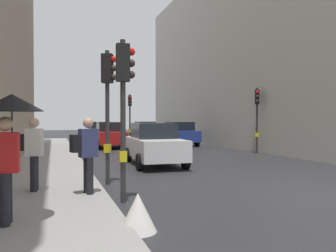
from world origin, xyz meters
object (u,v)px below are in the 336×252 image
(traffic_light_far_median, at_px, (130,110))
(warning_sign_triangle, at_px, (138,212))
(traffic_light_near_left, at_px, (124,91))
(pedestrian_with_umbrella, at_px, (10,122))
(traffic_light_near_right, at_px, (108,92))
(car_blue_van, at_px, (178,134))
(car_green_estate, at_px, (144,130))
(car_red_sedan, at_px, (110,135))
(car_white_compact, at_px, (154,144))
(pedestrian_with_grey_backpack, at_px, (86,151))
(car_silver_hatchback, at_px, (99,132))
(pedestrian_with_black_backpack, at_px, (32,150))
(traffic_light_mid_street, at_px, (257,108))

(traffic_light_far_median, bearing_deg, warning_sign_triangle, -102.48)
(warning_sign_triangle, bearing_deg, traffic_light_far_median, 77.52)
(traffic_light_near_left, bearing_deg, warning_sign_triangle, -95.33)
(traffic_light_far_median, bearing_deg, pedestrian_with_umbrella, -108.29)
(traffic_light_near_right, distance_m, car_blue_van, 15.21)
(car_green_estate, distance_m, car_red_sedan, 10.51)
(traffic_light_far_median, distance_m, warning_sign_triangle, 20.74)
(car_green_estate, distance_m, pedestrian_with_umbrella, 27.40)
(traffic_light_far_median, distance_m, car_white_compact, 12.63)
(car_green_estate, height_order, car_red_sedan, same)
(traffic_light_far_median, height_order, pedestrian_with_umbrella, traffic_light_far_median)
(car_blue_van, height_order, warning_sign_triangle, car_blue_van)
(car_green_estate, relative_size, pedestrian_with_grey_backpack, 2.42)
(car_silver_hatchback, distance_m, pedestrian_with_black_backpack, 20.07)
(car_white_compact, bearing_deg, traffic_light_near_right, -125.26)
(traffic_light_near_right, distance_m, car_green_estate, 23.33)
(traffic_light_far_median, xyz_separation_m, warning_sign_triangle, (-4.45, -20.11, -2.40))
(traffic_light_near_left, bearing_deg, car_blue_van, 64.46)
(traffic_light_near_right, xyz_separation_m, car_blue_van, (7.36, 13.18, -1.81))
(traffic_light_near_right, relative_size, car_green_estate, 0.91)
(traffic_light_mid_street, distance_m, traffic_light_near_right, 11.36)
(traffic_light_mid_street, distance_m, car_silver_hatchback, 14.42)
(traffic_light_far_median, height_order, pedestrian_with_grey_backpack, traffic_light_far_median)
(pedestrian_with_umbrella, bearing_deg, traffic_light_near_right, 58.88)
(traffic_light_near_left, relative_size, warning_sign_triangle, 5.67)
(traffic_light_near_right, bearing_deg, traffic_light_mid_street, 33.48)
(traffic_light_near_right, xyz_separation_m, pedestrian_with_grey_backpack, (-0.79, -1.76, -1.52))
(traffic_light_far_median, xyz_separation_m, car_blue_van, (3.09, -2.72, -1.85))
(car_red_sedan, bearing_deg, car_green_estate, 61.56)
(traffic_light_near_left, relative_size, car_red_sedan, 0.87)
(traffic_light_mid_street, relative_size, traffic_light_near_left, 1.01)
(traffic_light_near_left, bearing_deg, pedestrian_with_umbrella, -147.50)
(traffic_light_far_median, xyz_separation_m, pedestrian_with_grey_backpack, (-5.06, -17.65, -1.57))
(traffic_light_near_left, relative_size, pedestrian_with_grey_backpack, 2.08)
(traffic_light_far_median, xyz_separation_m, car_white_compact, (-1.77, -12.37, -1.85))
(traffic_light_far_median, relative_size, car_red_sedan, 0.93)
(warning_sign_triangle, bearing_deg, pedestrian_with_grey_backpack, 103.78)
(traffic_light_mid_street, xyz_separation_m, car_red_sedan, (-7.31, 6.61, -1.70))
(car_blue_van, distance_m, car_white_compact, 10.81)
(traffic_light_near_left, bearing_deg, car_white_compact, 66.56)
(pedestrian_with_grey_backpack, bearing_deg, pedestrian_with_umbrella, -126.90)
(traffic_light_far_median, relative_size, car_blue_van, 0.93)
(pedestrian_with_umbrella, bearing_deg, pedestrian_with_grey_backpack, 53.10)
(pedestrian_with_umbrella, bearing_deg, traffic_light_near_left, 32.50)
(car_white_compact, distance_m, pedestrian_with_umbrella, 8.59)
(car_red_sedan, bearing_deg, pedestrian_with_grey_backpack, -101.41)
(traffic_light_near_right, xyz_separation_m, traffic_light_far_median, (4.27, 15.90, 0.04))
(car_red_sedan, bearing_deg, traffic_light_far_median, 55.15)
(car_green_estate, bearing_deg, pedestrian_with_grey_backpack, -108.44)
(traffic_light_near_left, relative_size, car_white_compact, 0.86)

